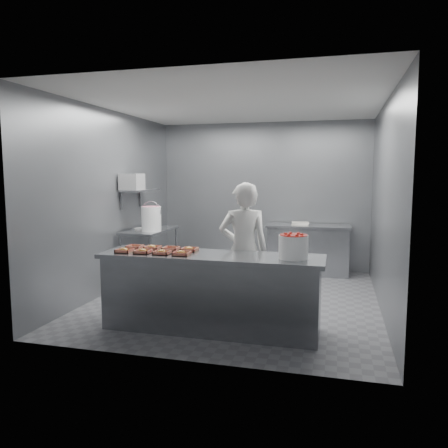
# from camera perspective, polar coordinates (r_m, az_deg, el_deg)

# --- Properties ---
(floor) EXTENTS (4.50, 4.50, 0.00)m
(floor) POSITION_cam_1_polar(r_m,az_deg,el_deg) (6.54, 1.70, -9.64)
(floor) COLOR #4C4C51
(floor) RESTS_ON ground
(ceiling) EXTENTS (4.50, 4.50, 0.00)m
(ceiling) POSITION_cam_1_polar(r_m,az_deg,el_deg) (6.35, 1.79, 15.39)
(ceiling) COLOR white
(ceiling) RESTS_ON wall_back
(wall_back) EXTENTS (4.00, 0.04, 2.80)m
(wall_back) POSITION_cam_1_polar(r_m,az_deg,el_deg) (8.50, 5.17, 3.68)
(wall_back) COLOR slate
(wall_back) RESTS_ON ground
(wall_left) EXTENTS (0.04, 4.50, 2.80)m
(wall_left) POSITION_cam_1_polar(r_m,az_deg,el_deg) (7.02, -14.40, 2.89)
(wall_left) COLOR slate
(wall_left) RESTS_ON ground
(wall_right) EXTENTS (0.04, 4.50, 2.80)m
(wall_right) POSITION_cam_1_polar(r_m,az_deg,el_deg) (6.16, 20.20, 2.21)
(wall_right) COLOR slate
(wall_right) RESTS_ON ground
(service_counter) EXTENTS (2.60, 0.70, 0.90)m
(service_counter) POSITION_cam_1_polar(r_m,az_deg,el_deg) (5.16, -1.72, -8.86)
(service_counter) COLOR slate
(service_counter) RESTS_ON ground
(prep_table) EXTENTS (0.60, 1.20, 0.90)m
(prep_table) POSITION_cam_1_polar(r_m,az_deg,el_deg) (7.48, -9.64, -3.00)
(prep_table) COLOR slate
(prep_table) RESTS_ON ground
(back_counter) EXTENTS (1.50, 0.60, 0.90)m
(back_counter) POSITION_cam_1_polar(r_m,az_deg,el_deg) (8.15, 10.94, -3.24)
(back_counter) COLOR slate
(back_counter) RESTS_ON ground
(wall_shelf) EXTENTS (0.35, 0.90, 0.03)m
(wall_shelf) POSITION_cam_1_polar(r_m,az_deg,el_deg) (7.46, -10.98, 4.34)
(wall_shelf) COLOR slate
(wall_shelf) RESTS_ON wall_left
(tray_0) EXTENTS (0.19, 0.18, 0.06)m
(tray_0) POSITION_cam_1_polar(r_m,az_deg,el_deg) (5.31, -12.88, -3.38)
(tray_0) COLOR tan
(tray_0) RESTS_ON service_counter
(tray_1) EXTENTS (0.19, 0.18, 0.06)m
(tray_1) POSITION_cam_1_polar(r_m,az_deg,el_deg) (5.21, -10.54, -3.53)
(tray_1) COLOR tan
(tray_1) RESTS_ON service_counter
(tray_2) EXTENTS (0.19, 0.18, 0.06)m
(tray_2) POSITION_cam_1_polar(r_m,az_deg,el_deg) (5.11, -8.10, -3.67)
(tray_2) COLOR tan
(tray_2) RESTS_ON service_counter
(tray_3) EXTENTS (0.19, 0.18, 0.06)m
(tray_3) POSITION_cam_1_polar(r_m,az_deg,el_deg) (5.02, -5.57, -3.82)
(tray_3) COLOR tan
(tray_3) RESTS_ON service_counter
(tray_4) EXTENTS (0.19, 0.18, 0.04)m
(tray_4) POSITION_cam_1_polar(r_m,az_deg,el_deg) (5.55, -11.55, -2.95)
(tray_4) COLOR tan
(tray_4) RESTS_ON service_counter
(tray_5) EXTENTS (0.19, 0.18, 0.06)m
(tray_5) POSITION_cam_1_polar(r_m,az_deg,el_deg) (5.45, -9.31, -3.05)
(tray_5) COLOR tan
(tray_5) RESTS_ON service_counter
(tray_6) EXTENTS (0.19, 0.18, 0.04)m
(tray_6) POSITION_cam_1_polar(r_m,az_deg,el_deg) (5.36, -6.93, -3.21)
(tray_6) COLOR tan
(tray_6) RESTS_ON service_counter
(tray_7) EXTENTS (0.19, 0.18, 0.06)m
(tray_7) POSITION_cam_1_polar(r_m,az_deg,el_deg) (5.28, -4.54, -3.30)
(tray_7) COLOR tan
(tray_7) RESTS_ON service_counter
(worker) EXTENTS (0.73, 0.60, 1.72)m
(worker) POSITION_cam_1_polar(r_m,az_deg,el_deg) (5.57, 2.59, -3.41)
(worker) COLOR silver
(worker) RESTS_ON ground
(strawberry_tub) EXTENTS (0.32, 0.32, 0.27)m
(strawberry_tub) POSITION_cam_1_polar(r_m,az_deg,el_deg) (4.84, 9.05, -2.82)
(strawberry_tub) COLOR white
(strawberry_tub) RESTS_ON service_counter
(glaze_bucket) EXTENTS (0.33, 0.32, 0.49)m
(glaze_bucket) POSITION_cam_1_polar(r_m,az_deg,el_deg) (7.15, -9.48, 0.74)
(glaze_bucket) COLOR white
(glaze_bucket) RESTS_ON prep_table
(bucket_lid) EXTENTS (0.36, 0.36, 0.02)m
(bucket_lid) POSITION_cam_1_polar(r_m,az_deg,el_deg) (7.42, -10.53, -0.61)
(bucket_lid) COLOR white
(bucket_lid) RESTS_ON prep_table
(rag) EXTENTS (0.16, 0.14, 0.02)m
(rag) POSITION_cam_1_polar(r_m,az_deg,el_deg) (7.78, -9.01, -0.26)
(rag) COLOR #CCB28C
(rag) RESTS_ON prep_table
(appliance) EXTENTS (0.32, 0.36, 0.26)m
(appliance) POSITION_cam_1_polar(r_m,az_deg,el_deg) (7.21, -11.93, 5.41)
(appliance) COLOR gray
(appliance) RESTS_ON wall_shelf
(paper_stack) EXTENTS (0.31, 0.24, 0.05)m
(paper_stack) POSITION_cam_1_polar(r_m,az_deg,el_deg) (8.10, 9.92, 0.08)
(paper_stack) COLOR silver
(paper_stack) RESTS_ON back_counter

